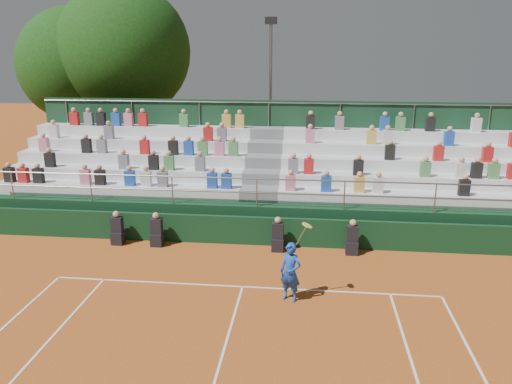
# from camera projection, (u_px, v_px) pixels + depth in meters

# --- Properties ---
(ground) EXTENTS (90.00, 90.00, 0.00)m
(ground) POSITION_uv_depth(u_px,v_px,m) (243.00, 287.00, 14.17)
(ground) COLOR #B1551D
(ground) RESTS_ON ground
(courtside_wall) EXTENTS (20.00, 0.15, 1.00)m
(courtside_wall) POSITION_uv_depth(u_px,v_px,m) (255.00, 231.00, 17.08)
(courtside_wall) COLOR black
(courtside_wall) RESTS_ON ground
(line_officials) EXTENTS (8.37, 0.40, 1.19)m
(line_officials) POSITION_uv_depth(u_px,v_px,m) (224.00, 235.00, 16.76)
(line_officials) COLOR black
(line_officials) RESTS_ON ground
(grandstand) EXTENTS (20.00, 5.20, 4.40)m
(grandstand) POSITION_uv_depth(u_px,v_px,m) (264.00, 189.00, 20.01)
(grandstand) COLOR black
(grandstand) RESTS_ON ground
(tennis_player) EXTENTS (0.88, 0.60, 2.22)m
(tennis_player) POSITION_uv_depth(u_px,v_px,m) (291.00, 272.00, 13.21)
(tennis_player) COLOR #1842B4
(tennis_player) RESTS_ON ground
(tree_west) EXTENTS (5.96, 5.96, 8.62)m
(tree_west) POSITION_uv_depth(u_px,v_px,m) (77.00, 66.00, 26.14)
(tree_west) COLOR #392114
(tree_west) RESTS_ON ground
(tree_east) EXTENTS (6.67, 6.67, 9.71)m
(tree_east) POSITION_uv_depth(u_px,v_px,m) (124.00, 51.00, 25.27)
(tree_east) COLOR #392114
(tree_east) RESTS_ON ground
(floodlight_mast) EXTENTS (0.60, 0.25, 8.01)m
(floodlight_mast) POSITION_uv_depth(u_px,v_px,m) (271.00, 85.00, 25.70)
(floodlight_mast) COLOR gray
(floodlight_mast) RESTS_ON ground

